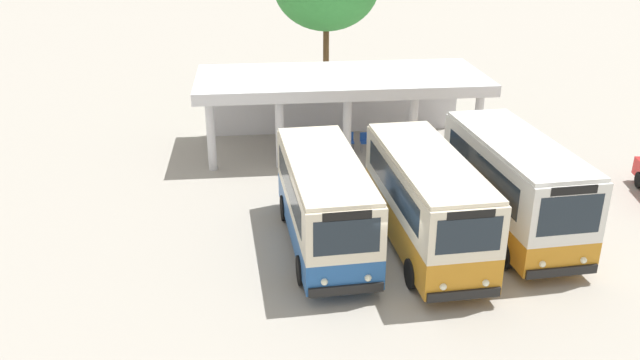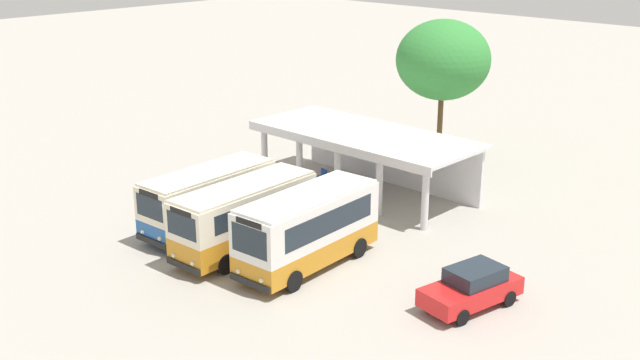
{
  "view_description": "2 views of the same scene",
  "coord_description": "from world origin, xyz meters",
  "px_view_note": "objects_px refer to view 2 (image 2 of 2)",
  "views": [
    {
      "loc": [
        -4.36,
        -16.42,
        10.35
      ],
      "look_at": [
        -2.09,
        4.42,
        1.46
      ],
      "focal_mm": 36.7,
      "sensor_mm": 36.0,
      "label": 1
    },
    {
      "loc": [
        25.58,
        -19.09,
        14.26
      ],
      "look_at": [
        1.21,
        6.45,
        2.32
      ],
      "focal_mm": 43.42,
      "sensor_mm": 36.0,
      "label": 2
    }
  ],
  "objects_px": {
    "city_bus_nearest_orange": "(209,197)",
    "city_bus_second_in_row": "(245,215)",
    "waiting_chair_far_end_seat": "(371,190)",
    "parked_car_flank": "(472,287)",
    "waiting_chair_fourth_seat": "(351,183)",
    "waiting_chair_end_by_column": "(323,175)",
    "waiting_chair_fifth_seat": "(362,186)",
    "waiting_chair_middle_seat": "(342,180)",
    "city_bus_middle_cream": "(308,227)",
    "waiting_chair_second_from_end": "(331,178)"
  },
  "relations": [
    {
      "from": "city_bus_nearest_orange",
      "to": "city_bus_second_in_row",
      "type": "relative_size",
      "value": 0.97
    },
    {
      "from": "city_bus_second_in_row",
      "to": "waiting_chair_far_end_seat",
      "type": "bearing_deg",
      "value": 92.02
    },
    {
      "from": "parked_car_flank",
      "to": "waiting_chair_fourth_seat",
      "type": "height_order",
      "value": "parked_car_flank"
    },
    {
      "from": "waiting_chair_end_by_column",
      "to": "waiting_chair_fourth_seat",
      "type": "height_order",
      "value": "same"
    },
    {
      "from": "parked_car_flank",
      "to": "waiting_chair_fifth_seat",
      "type": "distance_m",
      "value": 13.18
    },
    {
      "from": "waiting_chair_middle_seat",
      "to": "parked_car_flank",
      "type": "bearing_deg",
      "value": -27.62
    },
    {
      "from": "city_bus_middle_cream",
      "to": "waiting_chair_end_by_column",
      "type": "relative_size",
      "value": 8.4
    },
    {
      "from": "city_bus_second_in_row",
      "to": "waiting_chair_second_from_end",
      "type": "relative_size",
      "value": 8.6
    },
    {
      "from": "waiting_chair_fourth_seat",
      "to": "waiting_chair_second_from_end",
      "type": "bearing_deg",
      "value": -175.32
    },
    {
      "from": "city_bus_nearest_orange",
      "to": "waiting_chair_far_end_seat",
      "type": "relative_size",
      "value": 8.32
    },
    {
      "from": "parked_car_flank",
      "to": "waiting_chair_fifth_seat",
      "type": "relative_size",
      "value": 5.1
    },
    {
      "from": "city_bus_second_in_row",
      "to": "waiting_chair_second_from_end",
      "type": "distance_m",
      "value": 9.73
    },
    {
      "from": "waiting_chair_far_end_seat",
      "to": "city_bus_second_in_row",
      "type": "bearing_deg",
      "value": -87.98
    },
    {
      "from": "waiting_chair_middle_seat",
      "to": "waiting_chair_far_end_seat",
      "type": "distance_m",
      "value": 2.18
    },
    {
      "from": "city_bus_second_in_row",
      "to": "waiting_chair_far_end_seat",
      "type": "height_order",
      "value": "city_bus_second_in_row"
    },
    {
      "from": "waiting_chair_second_from_end",
      "to": "waiting_chair_middle_seat",
      "type": "distance_m",
      "value": 0.74
    },
    {
      "from": "city_bus_middle_cream",
      "to": "waiting_chair_fifth_seat",
      "type": "bearing_deg",
      "value": 116.49
    },
    {
      "from": "waiting_chair_end_by_column",
      "to": "waiting_chair_far_end_seat",
      "type": "xyz_separation_m",
      "value": [
        3.62,
        -0.1,
        0.0
      ]
    },
    {
      "from": "parked_car_flank",
      "to": "city_bus_second_in_row",
      "type": "bearing_deg",
      "value": -166.25
    },
    {
      "from": "waiting_chair_end_by_column",
      "to": "waiting_chair_second_from_end",
      "type": "height_order",
      "value": "same"
    },
    {
      "from": "parked_car_flank",
      "to": "waiting_chair_fifth_seat",
      "type": "height_order",
      "value": "parked_car_flank"
    },
    {
      "from": "city_bus_nearest_orange",
      "to": "waiting_chair_second_from_end",
      "type": "height_order",
      "value": "city_bus_nearest_orange"
    },
    {
      "from": "city_bus_second_in_row",
      "to": "city_bus_middle_cream",
      "type": "bearing_deg",
      "value": 13.82
    },
    {
      "from": "city_bus_second_in_row",
      "to": "waiting_chair_end_by_column",
      "type": "xyz_separation_m",
      "value": [
        -3.95,
        9.21,
        -1.23
      ]
    },
    {
      "from": "waiting_chair_middle_seat",
      "to": "waiting_chair_fifth_seat",
      "type": "distance_m",
      "value": 1.45
    },
    {
      "from": "city_bus_nearest_orange",
      "to": "city_bus_second_in_row",
      "type": "distance_m",
      "value": 3.2
    },
    {
      "from": "waiting_chair_middle_seat",
      "to": "waiting_chair_fifth_seat",
      "type": "xyz_separation_m",
      "value": [
        1.45,
        -0.0,
        0.0
      ]
    },
    {
      "from": "waiting_chair_middle_seat",
      "to": "waiting_chair_fifth_seat",
      "type": "relative_size",
      "value": 1.0
    },
    {
      "from": "waiting_chair_middle_seat",
      "to": "city_bus_middle_cream",
      "type": "bearing_deg",
      "value": -56.18
    },
    {
      "from": "city_bus_middle_cream",
      "to": "waiting_chair_middle_seat",
      "type": "height_order",
      "value": "city_bus_middle_cream"
    },
    {
      "from": "city_bus_middle_cream",
      "to": "waiting_chair_middle_seat",
      "type": "distance_m",
      "value": 10.25
    },
    {
      "from": "city_bus_nearest_orange",
      "to": "city_bus_middle_cream",
      "type": "xyz_separation_m",
      "value": [
        6.32,
        0.31,
        0.15
      ]
    },
    {
      "from": "city_bus_nearest_orange",
      "to": "waiting_chair_fourth_seat",
      "type": "height_order",
      "value": "city_bus_nearest_orange"
    },
    {
      "from": "city_bus_nearest_orange",
      "to": "waiting_chair_second_from_end",
      "type": "relative_size",
      "value": 8.32
    },
    {
      "from": "parked_car_flank",
      "to": "waiting_chair_fifth_seat",
      "type": "xyz_separation_m",
      "value": [
        -11.35,
        6.7,
        -0.3
      ]
    },
    {
      "from": "waiting_chair_second_from_end",
      "to": "waiting_chair_fifth_seat",
      "type": "relative_size",
      "value": 1.0
    },
    {
      "from": "waiting_chair_fourth_seat",
      "to": "waiting_chair_far_end_seat",
      "type": "relative_size",
      "value": 1.0
    },
    {
      "from": "waiting_chair_second_from_end",
      "to": "waiting_chair_middle_seat",
      "type": "relative_size",
      "value": 1.0
    },
    {
      "from": "city_bus_middle_cream",
      "to": "parked_car_flank",
      "type": "distance_m",
      "value": 7.42
    },
    {
      "from": "waiting_chair_second_from_end",
      "to": "waiting_chair_fifth_seat",
      "type": "height_order",
      "value": "same"
    },
    {
      "from": "waiting_chair_far_end_seat",
      "to": "waiting_chair_second_from_end",
      "type": "bearing_deg",
      "value": -179.67
    },
    {
      "from": "waiting_chair_fourth_seat",
      "to": "city_bus_second_in_row",
      "type": "bearing_deg",
      "value": -79.12
    },
    {
      "from": "city_bus_middle_cream",
      "to": "waiting_chair_far_end_seat",
      "type": "xyz_separation_m",
      "value": [
        -3.48,
        8.33,
        -1.3
      ]
    },
    {
      "from": "city_bus_nearest_orange",
      "to": "waiting_chair_second_from_end",
      "type": "xyz_separation_m",
      "value": [
        -0.06,
        8.63,
        -1.15
      ]
    },
    {
      "from": "city_bus_second_in_row",
      "to": "waiting_chair_fifth_seat",
      "type": "relative_size",
      "value": 8.6
    },
    {
      "from": "city_bus_second_in_row",
      "to": "waiting_chair_fifth_seat",
      "type": "xyz_separation_m",
      "value": [
        -1.05,
        9.22,
        -1.23
      ]
    },
    {
      "from": "waiting_chair_second_from_end",
      "to": "waiting_chair_fourth_seat",
      "type": "bearing_deg",
      "value": 4.68
    },
    {
      "from": "parked_car_flank",
      "to": "waiting_chair_middle_seat",
      "type": "relative_size",
      "value": 5.1
    },
    {
      "from": "city_bus_nearest_orange",
      "to": "city_bus_middle_cream",
      "type": "relative_size",
      "value": 0.99
    },
    {
      "from": "waiting_chair_second_from_end",
      "to": "waiting_chair_fifth_seat",
      "type": "xyz_separation_m",
      "value": [
        2.17,
        0.12,
        0.0
      ]
    }
  ]
}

